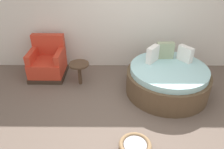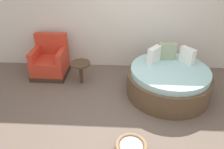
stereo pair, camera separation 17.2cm
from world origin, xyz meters
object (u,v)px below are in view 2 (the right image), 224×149
round_daybed (168,81)px  side_table (80,67)px  pet_basket (131,147)px  red_armchair (51,61)px

round_daybed → side_table: 1.92m
side_table → pet_basket: bearing=-59.6°
red_armchair → pet_basket: size_ratio=1.84×
red_armchair → side_table: (0.80, -0.39, 0.10)m
round_daybed → red_armchair: bearing=165.7°
round_daybed → side_table: bearing=171.1°
pet_basket → side_table: size_ratio=0.98×
round_daybed → pet_basket: round_daybed is taller
round_daybed → pet_basket: (-0.80, -1.56, -0.23)m
round_daybed → side_table: (-1.89, 0.30, 0.12)m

